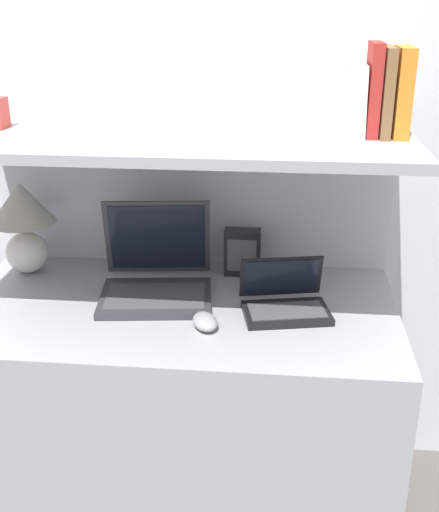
% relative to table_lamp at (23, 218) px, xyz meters
% --- Properties ---
extents(wall_back, '(6.00, 0.05, 2.40)m').
position_rel_table_lamp_xyz_m(wall_back, '(0.52, 0.20, 0.25)').
color(wall_back, silver).
rests_on(wall_back, ground_plane).
extents(desk, '(1.30, 0.68, 0.76)m').
position_rel_table_lamp_xyz_m(desk, '(0.52, -0.21, -0.57)').
color(desk, '#999EA3').
rests_on(desk, ground_plane).
extents(back_riser, '(1.30, 0.04, 1.23)m').
position_rel_table_lamp_xyz_m(back_riser, '(0.52, 0.15, -0.33)').
color(back_riser, silver).
rests_on(back_riser, ground_plane).
extents(shelf, '(1.30, 0.61, 0.03)m').
position_rel_table_lamp_xyz_m(shelf, '(0.52, -0.13, 0.30)').
color(shelf, '#999EA3').
rests_on(shelf, back_riser).
extents(table_lamp, '(0.21, 0.21, 0.30)m').
position_rel_table_lamp_xyz_m(table_lamp, '(0.00, 0.00, 0.00)').
color(table_lamp, white).
rests_on(table_lamp, desk).
extents(laptop_large, '(0.37, 0.35, 0.27)m').
position_rel_table_lamp_xyz_m(laptop_large, '(0.45, -0.13, -0.13)').
color(laptop_large, '#333338').
rests_on(laptop_large, desk).
extents(laptop_small, '(0.28, 0.23, 0.15)m').
position_rel_table_lamp_xyz_m(laptop_small, '(0.85, -0.21, -0.15)').
color(laptop_small, black).
rests_on(laptop_small, desk).
extents(computer_mouse, '(0.10, 0.12, 0.04)m').
position_rel_table_lamp_xyz_m(computer_mouse, '(0.63, -0.33, -0.17)').
color(computer_mouse, '#99999E').
rests_on(computer_mouse, desk).
extents(router_box, '(0.12, 0.06, 0.15)m').
position_rel_table_lamp_xyz_m(router_box, '(0.71, 0.05, -0.11)').
color(router_box, black).
rests_on(router_box, desk).
extents(book_orange, '(0.04, 0.14, 0.23)m').
position_rel_table_lamp_xyz_m(book_orange, '(1.13, -0.13, 0.43)').
color(book_orange, orange).
rests_on(book_orange, shelf).
extents(book_brown, '(0.03, 0.15, 0.23)m').
position_rel_table_lamp_xyz_m(book_brown, '(1.09, -0.13, 0.43)').
color(book_brown, brown).
rests_on(book_brown, shelf).
extents(book_red, '(0.03, 0.12, 0.24)m').
position_rel_table_lamp_xyz_m(book_red, '(1.05, -0.13, 0.43)').
color(book_red, '#A82823').
rests_on(book_red, shelf).
extents(book_white, '(0.05, 0.14, 0.19)m').
position_rel_table_lamp_xyz_m(book_white, '(1.01, -0.13, 0.41)').
color(book_white, silver).
rests_on(book_white, shelf).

